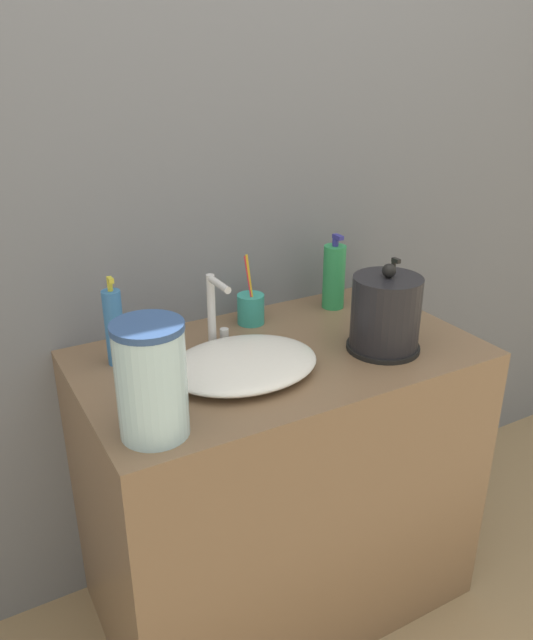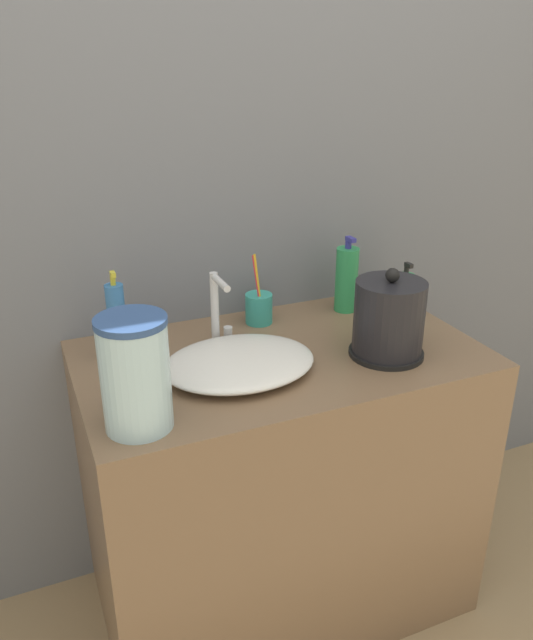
{
  "view_description": "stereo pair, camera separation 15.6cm",
  "coord_description": "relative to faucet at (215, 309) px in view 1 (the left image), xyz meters",
  "views": [
    {
      "loc": [
        -0.74,
        -0.95,
        1.55
      ],
      "look_at": [
        -0.04,
        0.3,
        0.93
      ],
      "focal_mm": 35.0,
      "sensor_mm": 36.0,
      "label": 1
    },
    {
      "loc": [
        -0.6,
        -1.02,
        1.55
      ],
      "look_at": [
        -0.04,
        0.3,
        0.93
      ],
      "focal_mm": 35.0,
      "sensor_mm": 36.0,
      "label": 2
    }
  ],
  "objects": [
    {
      "name": "wall_back",
      "position": [
        0.13,
        0.21,
        0.36
      ],
      "size": [
        6.0,
        0.04,
        2.6
      ],
      "color": "slate",
      "rests_on": "ground_plane"
    },
    {
      "name": "vanity_counter",
      "position": [
        0.13,
        -0.11,
        -0.52
      ],
      "size": [
        1.04,
        0.6,
        0.83
      ],
      "color": "brown",
      "rests_on": "ground_plane"
    },
    {
      "name": "sink_basin",
      "position": [
        -0.01,
        -0.17,
        -0.08
      ],
      "size": [
        0.38,
        0.3,
        0.05
      ],
      "color": "white",
      "rests_on": "vanity_counter"
    },
    {
      "name": "faucet",
      "position": [
        0.0,
        0.0,
        0.0
      ],
      "size": [
        0.06,
        0.12,
        0.2
      ],
      "color": "silver",
      "rests_on": "vanity_counter"
    },
    {
      "name": "electric_kettle",
      "position": [
        0.38,
        -0.23,
        -0.01
      ],
      "size": [
        0.19,
        0.19,
        0.23
      ],
      "color": "black",
      "rests_on": "vanity_counter"
    },
    {
      "name": "toothbrush_cup",
      "position": [
        0.15,
        0.09,
        -0.06
      ],
      "size": [
        0.08,
        0.08,
        0.21
      ],
      "color": "teal",
      "rests_on": "vanity_counter"
    },
    {
      "name": "lotion_bottle",
      "position": [
        -0.26,
        0.03,
        -0.01
      ],
      "size": [
        0.05,
        0.05,
        0.23
      ],
      "color": "#3370B7",
      "rests_on": "vanity_counter"
    },
    {
      "name": "shampoo_bottle",
      "position": [
        0.43,
        0.08,
        -0.01
      ],
      "size": [
        0.07,
        0.07,
        0.23
      ],
      "color": "#2D9956",
      "rests_on": "vanity_counter"
    },
    {
      "name": "mouthwash_bottle",
      "position": [
        0.55,
        -0.05,
        -0.04
      ],
      "size": [
        0.05,
        0.05,
        0.17
      ],
      "color": "#2D9956",
      "rests_on": "vanity_counter"
    },
    {
      "name": "water_pitcher",
      "position": [
        -0.28,
        -0.31,
        0.02
      ],
      "size": [
        0.14,
        0.14,
        0.25
      ],
      "color": "#B2DBEA",
      "rests_on": "vanity_counter"
    }
  ]
}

